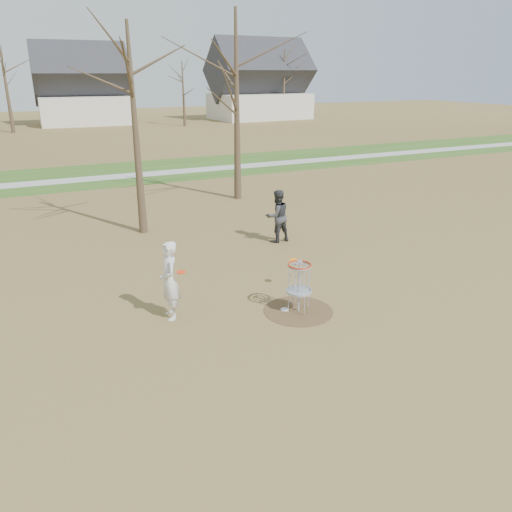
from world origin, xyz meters
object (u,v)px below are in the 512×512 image
at_px(player_standing, 169,281).
at_px(disc_grounded, 285,309).
at_px(player_throwing, 277,216).
at_px(disc_golf_basket, 299,278).

xyz_separation_m(player_standing, disc_grounded, (2.77, -0.88, -0.98)).
distance_m(player_standing, disc_grounded, 3.07).
xyz_separation_m(player_standing, player_throwing, (5.20, 4.21, -0.05)).
relative_size(player_throwing, disc_golf_basket, 1.41).
height_order(player_standing, player_throwing, player_standing).
bearing_deg(player_throwing, player_standing, 34.14).
bearing_deg(disc_golf_basket, player_throwing, 67.94).
bearing_deg(disc_grounded, disc_golf_basket, -32.61).
xyz_separation_m(disc_grounded, disc_golf_basket, (0.29, -0.19, 0.89)).
height_order(player_standing, disc_golf_basket, player_standing).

